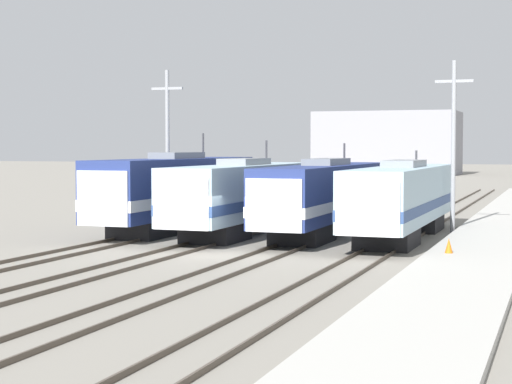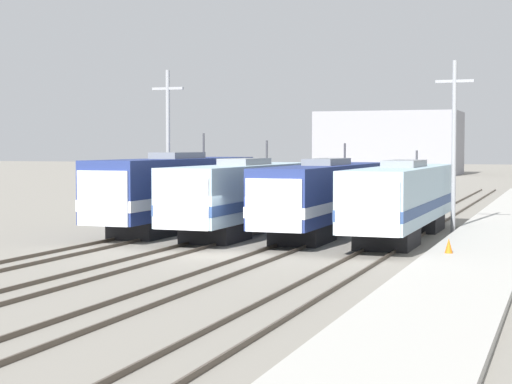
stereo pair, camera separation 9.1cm
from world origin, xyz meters
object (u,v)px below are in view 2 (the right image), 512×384
(locomotive_center_left, at_px, (241,195))
(catenary_tower_left, at_px, (168,142))
(traffic_cone, at_px, (449,246))
(locomotive_far_right, at_px, (403,199))
(locomotive_far_left, at_px, (174,191))
(catenary_tower_right, at_px, (454,142))
(locomotive_center_right, at_px, (324,196))

(locomotive_center_left, distance_m, catenary_tower_left, 8.83)
(locomotive_center_left, distance_m, traffic_cone, 13.48)
(locomotive_far_right, bearing_deg, traffic_cone, -65.38)
(locomotive_far_left, relative_size, catenary_tower_left, 1.78)
(catenary_tower_right, bearing_deg, catenary_tower_left, 180.00)
(catenary_tower_left, xyz_separation_m, catenary_tower_right, (17.26, 0.00, 0.00))
(locomotive_center_right, xyz_separation_m, catenary_tower_left, (-10.99, 3.84, 2.88))
(locomotive_far_left, bearing_deg, locomotive_far_right, 0.20)
(locomotive_center_left, distance_m, catenary_tower_right, 11.99)
(catenary_tower_left, bearing_deg, traffic_cone, -31.62)
(locomotive_far_left, distance_m, locomotive_center_right, 8.55)
(locomotive_far_right, relative_size, catenary_tower_right, 1.84)
(locomotive_center_left, distance_m, locomotive_center_right, 4.41)
(catenary_tower_left, height_order, traffic_cone, catenary_tower_left)
(locomotive_far_left, height_order, catenary_tower_right, catenary_tower_right)
(locomotive_far_right, xyz_separation_m, traffic_cone, (3.22, -7.02, -1.51))
(locomotive_far_left, distance_m, catenary_tower_right, 15.68)
(locomotive_center_left, xyz_separation_m, catenary_tower_right, (10.53, 4.95, 2.88))
(catenary_tower_left, bearing_deg, catenary_tower_right, 0.00)
(locomotive_center_left, height_order, catenary_tower_left, catenary_tower_left)
(catenary_tower_left, height_order, catenary_tower_right, same)
(catenary_tower_left, distance_m, catenary_tower_right, 17.26)
(locomotive_far_right, distance_m, catenary_tower_right, 5.60)
(locomotive_far_right, bearing_deg, catenary_tower_right, 65.30)
(locomotive_center_right, distance_m, locomotive_far_right, 4.30)
(locomotive_far_left, height_order, catenary_tower_left, catenary_tower_left)
(locomotive_center_right, bearing_deg, locomotive_far_right, -6.89)
(catenary_tower_left, xyz_separation_m, traffic_cone, (18.47, -11.37, -4.42))
(catenary_tower_right, bearing_deg, locomotive_center_left, -154.82)
(locomotive_center_right, relative_size, locomotive_far_right, 1.03)
(catenary_tower_left, relative_size, catenary_tower_right, 1.00)
(catenary_tower_left, distance_m, traffic_cone, 22.14)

